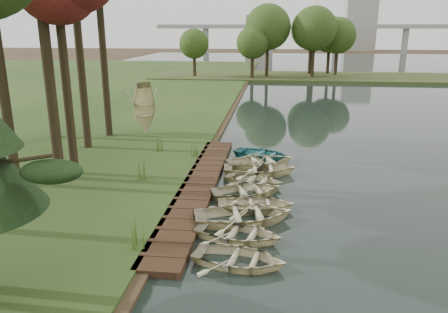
# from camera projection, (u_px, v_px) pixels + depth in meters

# --- Properties ---
(ground) EXTENTS (300.00, 300.00, 0.00)m
(ground) POSITION_uv_depth(u_px,v_px,m) (232.00, 191.00, 20.94)
(ground) COLOR #3D2F1D
(boardwalk) EXTENTS (1.60, 16.00, 0.30)m
(boardwalk) POSITION_uv_depth(u_px,v_px,m) (199.00, 186.00, 21.07)
(boardwalk) COLOR #342114
(boardwalk) RESTS_ON ground
(peninsula) EXTENTS (50.00, 14.00, 0.45)m
(peninsula) POSITION_uv_depth(u_px,v_px,m) (315.00, 77.00, 67.64)
(peninsula) COLOR #3B461F
(peninsula) RESTS_ON ground
(far_trees) EXTENTS (45.60, 5.60, 8.80)m
(far_trees) POSITION_uv_depth(u_px,v_px,m) (295.00, 36.00, 66.26)
(far_trees) COLOR black
(far_trees) RESTS_ON peninsula
(bridge) EXTENTS (95.90, 4.00, 8.60)m
(bridge) POSITION_uv_depth(u_px,v_px,m) (311.00, 30.00, 131.93)
(bridge) COLOR #A5A5A0
(bridge) RESTS_ON ground
(building_a) EXTENTS (10.00, 8.00, 18.00)m
(building_a) POSITION_uv_depth(u_px,v_px,m) (360.00, 24.00, 148.49)
(building_a) COLOR #A5A5A0
(building_a) RESTS_ON ground
(building_b) EXTENTS (8.00, 8.00, 12.00)m
(building_b) POSITION_uv_depth(u_px,v_px,m) (257.00, 33.00, 157.97)
(building_b) COLOR #A5A5A0
(building_b) RESTS_ON ground
(rowboat_0) EXTENTS (3.44, 2.72, 0.64)m
(rowboat_0) POSITION_uv_depth(u_px,v_px,m) (239.00, 256.00, 14.17)
(rowboat_0) COLOR beige
(rowboat_0) RESTS_ON water
(rowboat_1) EXTENTS (3.69, 3.00, 0.67)m
(rowboat_1) POSITION_uv_depth(u_px,v_px,m) (238.00, 231.00, 15.89)
(rowboat_1) COLOR beige
(rowboat_1) RESTS_ON water
(rowboat_2) EXTENTS (4.55, 3.74, 0.82)m
(rowboat_2) POSITION_uv_depth(u_px,v_px,m) (244.00, 213.00, 17.27)
(rowboat_2) COLOR beige
(rowboat_2) RESTS_ON water
(rowboat_3) EXTENTS (3.50, 2.67, 0.68)m
(rowboat_3) POSITION_uv_depth(u_px,v_px,m) (256.00, 203.00, 18.43)
(rowboat_3) COLOR beige
(rowboat_3) RESTS_ON water
(rowboat_4) EXTENTS (3.98, 3.45, 0.69)m
(rowboat_4) POSITION_uv_depth(u_px,v_px,m) (247.00, 189.00, 20.03)
(rowboat_4) COLOR beige
(rowboat_4) RESTS_ON water
(rowboat_5) EXTENTS (3.54, 3.05, 0.62)m
(rowboat_5) POSITION_uv_depth(u_px,v_px,m) (254.00, 178.00, 21.57)
(rowboat_5) COLOR beige
(rowboat_5) RESTS_ON water
(rowboat_6) EXTENTS (4.10, 3.13, 0.79)m
(rowboat_6) POSITION_uv_depth(u_px,v_px,m) (260.00, 167.00, 22.99)
(rowboat_6) COLOR beige
(rowboat_6) RESTS_ON water
(rowboat_7) EXTENTS (4.61, 4.04, 0.80)m
(rowboat_7) POSITION_uv_depth(u_px,v_px,m) (261.00, 160.00, 24.30)
(rowboat_7) COLOR beige
(rowboat_7) RESTS_ON water
(rowboat_8) EXTENTS (4.16, 3.64, 0.72)m
(rowboat_8) POSITION_uv_depth(u_px,v_px,m) (262.00, 153.00, 25.77)
(rowboat_8) COLOR teal
(rowboat_8) RESTS_ON water
(stored_rowboat) EXTENTS (4.41, 4.35, 0.75)m
(stored_rowboat) POSITION_uv_depth(u_px,v_px,m) (145.00, 128.00, 31.02)
(stored_rowboat) COLOR beige
(stored_rowboat) RESTS_ON bank
(reeds_0) EXTENTS (0.60, 0.60, 1.14)m
(reeds_0) POSITION_uv_depth(u_px,v_px,m) (136.00, 233.00, 14.64)
(reeds_0) COLOR #3F661E
(reeds_0) RESTS_ON bank
(reeds_1) EXTENTS (0.60, 0.60, 1.02)m
(reeds_1) POSITION_uv_depth(u_px,v_px,m) (141.00, 170.00, 21.42)
(reeds_1) COLOR #3F661E
(reeds_1) RESTS_ON bank
(reeds_2) EXTENTS (0.60, 0.60, 0.92)m
(reeds_2) POSITION_uv_depth(u_px,v_px,m) (159.00, 143.00, 26.54)
(reeds_2) COLOR #3F661E
(reeds_2) RESTS_ON bank
(reeds_3) EXTENTS (0.60, 0.60, 0.99)m
(reeds_3) POSITION_uv_depth(u_px,v_px,m) (196.00, 147.00, 25.56)
(reeds_3) COLOR #3F661E
(reeds_3) RESTS_ON bank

